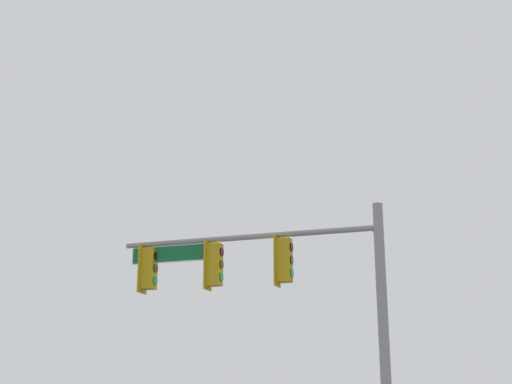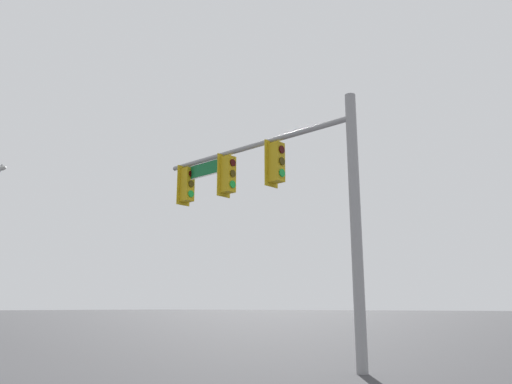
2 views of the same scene
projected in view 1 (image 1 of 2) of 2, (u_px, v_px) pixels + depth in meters
The scene contains 1 object.
signal_pole_near at pixel (280, 288), 17.76m from camera, with size 6.94×1.12×6.55m.
Camera 1 is at (-8.89, 8.58, 1.91)m, focal length 50.00 mm.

